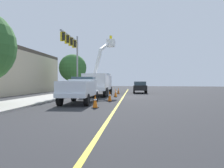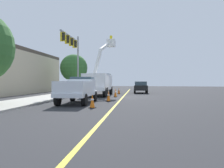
# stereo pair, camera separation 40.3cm
# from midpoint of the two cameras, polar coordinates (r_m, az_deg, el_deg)

# --- Properties ---
(ground) EXTENTS (120.00, 120.00, 0.00)m
(ground) POSITION_cam_midpoint_polar(r_m,az_deg,el_deg) (24.87, 3.30, -3.25)
(ground) COLOR #2D2D30
(sidewalk_far_side) EXTENTS (59.88, 12.30, 0.12)m
(sidewalk_far_side) POSITION_cam_midpoint_polar(r_m,az_deg,el_deg) (26.34, -13.26, -2.92)
(sidewalk_far_side) COLOR #B2ADA3
(sidewalk_far_side) RESTS_ON ground
(lane_centre_stripe) EXTENTS (49.49, 7.44, 0.01)m
(lane_centre_stripe) POSITION_cam_midpoint_polar(r_m,az_deg,el_deg) (24.87, 3.30, -3.24)
(lane_centre_stripe) COLOR yellow
(lane_centre_stripe) RESTS_ON ground
(utility_bucket_truck) EXTENTS (8.48, 3.67, 7.29)m
(utility_bucket_truck) POSITION_cam_midpoint_polar(r_m,az_deg,el_deg) (26.94, -2.84, 0.49)
(utility_bucket_truck) COLOR white
(utility_bucket_truck) RESTS_ON ground
(service_pickup_truck) EXTENTS (5.85, 2.89, 2.06)m
(service_pickup_truck) POSITION_cam_midpoint_polar(r_m,az_deg,el_deg) (17.42, -7.99, -1.21)
(service_pickup_truck) COLOR white
(service_pickup_truck) RESTS_ON ground
(passing_minivan) EXTENTS (5.03, 2.58, 1.69)m
(passing_minivan) POSITION_cam_midpoint_polar(r_m,az_deg,el_deg) (33.39, 7.59, -0.60)
(passing_minivan) COLOR black
(passing_minivan) RESTS_ON ground
(traffic_cone_leading) EXTENTS (0.40, 0.40, 0.87)m
(traffic_cone_leading) POSITION_cam_midpoint_polar(r_m,az_deg,el_deg) (14.27, -4.19, -4.37)
(traffic_cone_leading) COLOR black
(traffic_cone_leading) RESTS_ON ground
(traffic_cone_mid_front) EXTENTS (0.40, 0.40, 0.89)m
(traffic_cone_mid_front) POSITION_cam_midpoint_polar(r_m,az_deg,el_deg) (18.93, -0.28, -3.13)
(traffic_cone_mid_front) COLOR black
(traffic_cone_mid_front) RESTS_ON ground
(traffic_cone_mid_rear) EXTENTS (0.40, 0.40, 0.88)m
(traffic_cone_mid_rear) POSITION_cam_midpoint_polar(r_m,az_deg,el_deg) (24.54, 1.34, -2.28)
(traffic_cone_mid_rear) COLOR black
(traffic_cone_mid_rear) RESTS_ON ground
(traffic_cone_trailing) EXTENTS (0.40, 0.40, 0.85)m
(traffic_cone_trailing) POSITION_cam_midpoint_polar(r_m,az_deg,el_deg) (30.84, 2.13, -1.72)
(traffic_cone_trailing) COLOR black
(traffic_cone_trailing) RESTS_ON ground
(traffic_signal_mast) EXTENTS (7.18, 1.32, 7.85)m
(traffic_signal_mast) POSITION_cam_midpoint_polar(r_m,az_deg,el_deg) (29.05, -9.42, 8.56)
(traffic_signal_mast) COLOR gray
(traffic_signal_mast) RESTS_ON ground
(commercial_building_backdrop) EXTENTS (21.88, 12.60, 6.09)m
(commercial_building_backdrop) POSITION_cam_midpoint_polar(r_m,az_deg,el_deg) (35.32, -25.98, 2.77)
(commercial_building_backdrop) COLOR beige
(commercial_building_backdrop) RESTS_ON ground
(street_tree_right) EXTENTS (4.32, 4.32, 6.01)m
(street_tree_right) POSITION_cam_midpoint_polar(r_m,az_deg,el_deg) (36.33, -9.31, 4.03)
(street_tree_right) COLOR brown
(street_tree_right) RESTS_ON ground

